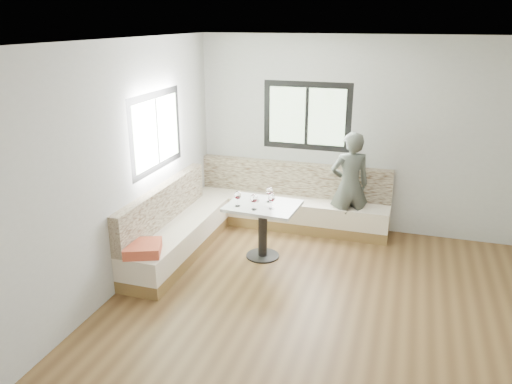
# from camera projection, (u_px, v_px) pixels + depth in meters

# --- Properties ---
(room) EXTENTS (5.01, 5.01, 2.81)m
(room) POSITION_uv_depth(u_px,v_px,m) (337.00, 188.00, 4.93)
(room) COLOR brown
(room) RESTS_ON ground
(banquette) EXTENTS (2.90, 2.84, 0.95)m
(banquette) POSITION_uv_depth(u_px,v_px,m) (243.00, 216.00, 7.10)
(banquette) COLOR brown
(banquette) RESTS_ON ground
(table) EXTENTS (0.94, 0.75, 0.74)m
(table) POSITION_uv_depth(u_px,v_px,m) (263.00, 218.00, 6.46)
(table) COLOR black
(table) RESTS_ON ground
(person) EXTENTS (0.67, 0.57, 1.54)m
(person) POSITION_uv_depth(u_px,v_px,m) (349.00, 185.00, 7.03)
(person) COLOR #494E46
(person) RESTS_ON ground
(olive_ramekin) EXTENTS (0.10, 0.10, 0.04)m
(olive_ramekin) POSITION_uv_depth(u_px,v_px,m) (256.00, 200.00, 6.51)
(olive_ramekin) COLOR white
(olive_ramekin) RESTS_ON table
(wine_glass_a) EXTENTS (0.09, 0.09, 0.20)m
(wine_glass_a) POSITION_uv_depth(u_px,v_px,m) (238.00, 196.00, 6.30)
(wine_glass_a) COLOR white
(wine_glass_a) RESTS_ON table
(wine_glass_b) EXTENTS (0.09, 0.09, 0.20)m
(wine_glass_b) POSITION_uv_depth(u_px,v_px,m) (254.00, 199.00, 6.18)
(wine_glass_b) COLOR white
(wine_glass_b) RESTS_ON table
(wine_glass_c) EXTENTS (0.09, 0.09, 0.20)m
(wine_glass_c) POSITION_uv_depth(u_px,v_px,m) (272.00, 198.00, 6.21)
(wine_glass_c) COLOR white
(wine_glass_c) RESTS_ON table
(wine_glass_d) EXTENTS (0.09, 0.09, 0.20)m
(wine_glass_d) POSITION_uv_depth(u_px,v_px,m) (269.00, 191.00, 6.45)
(wine_glass_d) COLOR white
(wine_glass_d) RESTS_ON table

